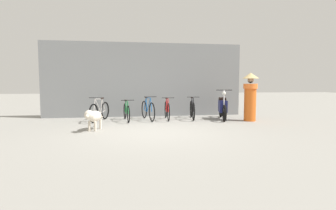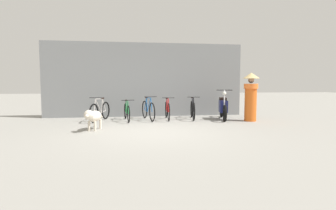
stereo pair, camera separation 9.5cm
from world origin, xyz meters
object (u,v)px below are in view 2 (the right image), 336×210
person_in_robes (251,95)px  bicycle_1 (127,112)px  motorcycle (223,108)px  bicycle_4 (193,110)px  bicycle_2 (148,110)px  bicycle_0 (100,111)px  bicycle_3 (167,110)px  stray_dog (93,116)px

person_in_robes → bicycle_1: bearing=-25.1°
bicycle_1 → motorcycle: motorcycle is taller
bicycle_4 → person_in_robes: person_in_robes is taller
bicycle_2 → bicycle_4: 1.72m
bicycle_0 → motorcycle: size_ratio=0.86×
bicycle_0 → bicycle_4: 3.49m
bicycle_3 → bicycle_2: bearing=-88.1°
bicycle_0 → person_in_robes: person_in_robes is taller
bicycle_2 → bicycle_1: bearing=-91.2°
motorcycle → stray_dog: size_ratio=1.54×
bicycle_1 → bicycle_2: bearing=93.2°
bicycle_0 → motorcycle: (4.62, -0.26, 0.10)m
bicycle_2 → motorcycle: 2.87m
bicycle_0 → person_in_robes: bearing=100.7°
bicycle_1 → bicycle_3: bearing=88.0°
bicycle_1 → bicycle_4: bicycle_4 is taller
bicycle_3 → stray_dog: bearing=-48.2°
bicycle_3 → person_in_robes: size_ratio=0.92×
bicycle_1 → stray_dog: size_ratio=1.38×
bicycle_2 → bicycle_3: size_ratio=1.06×
bicycle_0 → bicycle_4: same height
bicycle_4 → stray_dog: bearing=-51.1°
bicycle_4 → person_in_robes: size_ratio=0.94×
bicycle_3 → stray_dog: 3.20m
bicycle_0 → bicycle_3: size_ratio=0.96×
bicycle_0 → motorcycle: motorcycle is taller
bicycle_0 → person_in_robes: size_ratio=0.89×
bicycle_3 → stray_dog: (-2.47, -2.03, 0.05)m
motorcycle → stray_dog: bearing=-55.0°
bicycle_1 → motorcycle: size_ratio=0.90×
stray_dog → bicycle_2: bearing=154.9°
bicycle_1 → bicycle_3: size_ratio=1.00×
bicycle_2 → bicycle_3: bicycle_2 is taller
bicycle_3 → bicycle_1: bearing=-82.3°
bicycle_2 → person_in_robes: person_in_robes is taller
bicycle_0 → bicycle_3: 2.51m
bicycle_1 → person_in_robes: size_ratio=0.92×
bicycle_0 → person_in_robes: (5.45, -0.84, 0.61)m
bicycle_0 → bicycle_1: (0.97, -0.11, -0.03)m
bicycle_0 → bicycle_1: size_ratio=0.96×
motorcycle → person_in_robes: bearing=69.5°
bicycle_2 → bicycle_4: bearing=77.4°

